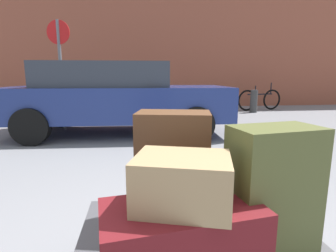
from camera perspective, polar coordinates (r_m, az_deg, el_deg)
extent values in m
cube|color=#4C4C51|center=(1.50, 6.33, -23.95)|extent=(1.21, 0.90, 0.10)
cylinder|color=black|center=(1.96, 16.59, -21.39)|extent=(0.24, 0.06, 0.24)
cylinder|color=black|center=(1.82, -10.13, -23.68)|extent=(0.24, 0.06, 0.24)
cube|color=maroon|center=(1.17, 3.01, -23.44)|extent=(0.68, 0.42, 0.30)
cube|color=#51331E|center=(1.48, 1.15, -8.90)|extent=(0.43, 0.31, 0.62)
cube|color=#4C5128|center=(1.33, 21.77, -12.70)|extent=(0.42, 0.28, 0.59)
cube|color=#9E7F56|center=(1.60, 16.59, -14.59)|extent=(0.56, 0.42, 0.27)
cube|color=#9E7F56|center=(1.05, 3.14, -11.96)|extent=(0.43, 0.37, 0.21)
cube|color=navy|center=(5.43, -10.41, 5.07)|extent=(4.38, 2.01, 0.64)
cube|color=#2D333D|center=(5.44, -13.27, 10.77)|extent=(2.48, 1.70, 0.46)
cylinder|color=black|center=(6.34, 3.37, 3.07)|extent=(0.65, 0.25, 0.64)
cylinder|color=black|center=(4.68, 6.15, 0.37)|extent=(0.65, 0.25, 0.64)
cylinder|color=black|center=(6.59, -21.92, 2.61)|extent=(0.65, 0.25, 0.64)
cylinder|color=black|center=(5.01, -27.66, -0.11)|extent=(0.65, 0.25, 0.64)
torus|color=black|center=(9.48, 16.78, 5.35)|extent=(0.72, 0.20, 0.72)
torus|color=black|center=(10.12, 21.62, 5.36)|extent=(0.72, 0.20, 0.72)
cylinder|color=black|center=(9.78, 19.35, 6.53)|extent=(0.99, 0.24, 0.04)
cylinder|color=black|center=(9.65, 18.46, 7.43)|extent=(0.05, 0.05, 0.30)
cylinder|color=black|center=(10.05, 21.46, 7.64)|extent=(0.05, 0.05, 0.40)
cylinder|color=#383838|center=(8.61, 9.85, 5.22)|extent=(0.23, 0.23, 0.74)
cylinder|color=#383838|center=(9.10, 18.13, 5.13)|extent=(0.23, 0.23, 0.74)
cylinder|color=slate|center=(6.18, -22.15, 9.95)|extent=(0.07, 0.07, 2.32)
cylinder|color=red|center=(6.25, -22.76, 18.30)|extent=(0.49, 0.13, 0.50)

